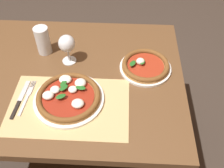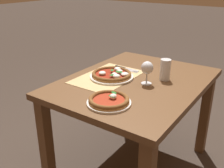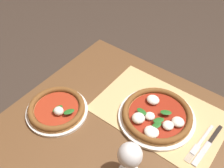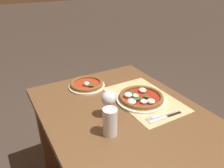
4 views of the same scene
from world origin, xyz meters
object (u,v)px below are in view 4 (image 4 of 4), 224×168
at_px(fork, 160,115).
at_px(wine_glass, 108,100).
at_px(knife, 165,117).
at_px(pizza_near, 141,98).
at_px(pint_glass, 110,122).
at_px(pizza_far, 87,84).

bearing_deg(fork, wine_glass, 59.38).
height_order(wine_glass, knife, wine_glass).
bearing_deg(pizza_near, fork, 179.48).
relative_size(pint_glass, knife, 0.67).
xyz_separation_m(pizza_near, fork, (-0.19, 0.00, -0.02)).
distance_m(pizza_near, pizza_far, 0.40).
xyz_separation_m(pizza_near, wine_glass, (-0.04, 0.25, 0.08)).
height_order(wine_glass, pint_glass, wine_glass).
distance_m(pizza_far, pint_glass, 0.53).
distance_m(pint_glass, fork, 0.32).
xyz_separation_m(pizza_near, knife, (-0.21, -0.01, -0.02)).
distance_m(pint_glass, knife, 0.34).
bearing_deg(knife, pizza_near, 2.55).
relative_size(pint_glass, fork, 0.72).
bearing_deg(pizza_far, pizza_near, -147.65).
relative_size(fork, knife, 0.93).
relative_size(pizza_near, fork, 1.53).
height_order(pizza_near, wine_glass, wine_glass).
bearing_deg(wine_glass, pizza_near, -81.09).
bearing_deg(pint_glass, wine_glass, -26.30).
bearing_deg(pint_glass, pizza_far, -11.34).
distance_m(pizza_far, knife, 0.59).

